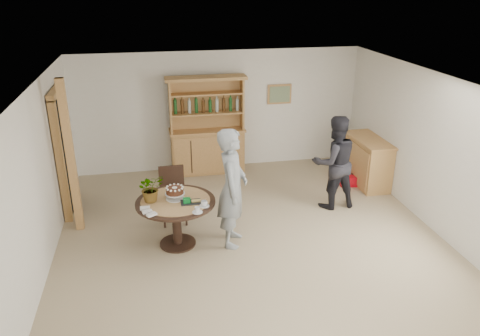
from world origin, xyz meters
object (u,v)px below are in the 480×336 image
Objects in this scene: sideboard at (368,161)px; dining_chair at (173,191)px; hutch at (207,141)px; teen_boy at (232,188)px; dining_table at (176,210)px; adult_person at (334,162)px; red_suitcase at (354,179)px.

dining_chair is at bearing -168.58° from sideboard.
hutch is 2.97m from teen_boy.
dining_chair is (-0.00, 0.83, -0.07)m from dining_table.
hutch reaches higher than sideboard.
adult_person is 1.39m from red_suitcase.
adult_person is at bearing -2.37° from dining_chair.
red_suitcase is at bearing 173.76° from sideboard.
adult_person is at bearing -142.38° from sideboard.
hutch is 1.62× the size of sideboard.
hutch is 2.98m from dining_table.
red_suitcase is at bearing -23.46° from hutch.
hutch is 1.21× the size of adult_person.
adult_person is (2.83, 0.80, 0.24)m from dining_table.
teen_boy is 2.81× the size of red_suitcase.
hutch is 3.29m from sideboard.
sideboard reaches higher than dining_table.
dining_chair is (-3.89, -0.79, 0.06)m from sideboard.
hutch is at bearing 65.37° from dining_chair.
hutch reaches higher than adult_person.
teen_boy is (-0.00, -2.96, 0.24)m from hutch.
dining_chair is 0.56× the size of adult_person.
teen_boy is 1.10× the size of adult_person.
adult_person is 2.55× the size of red_suitcase.
adult_person reaches higher than dining_chair.
adult_person reaches higher than red_suitcase.
sideboard is 1.05× the size of dining_table.
red_suitcase is (2.80, -1.22, -0.59)m from hutch.
dining_table reaches higher than red_suitcase.
teen_boy is 3.40m from red_suitcase.
teen_boy is at bearing -49.24° from dining_chair.
adult_person reaches higher than dining_table.
teen_boy is at bearing -137.68° from red_suitcase.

